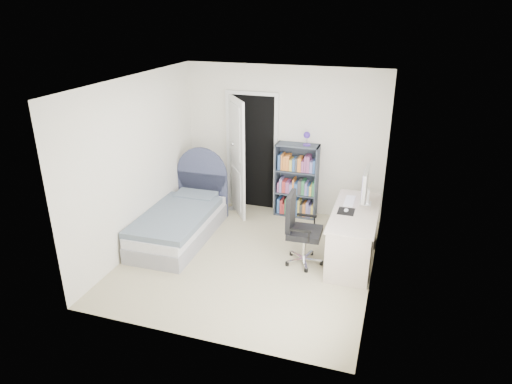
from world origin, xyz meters
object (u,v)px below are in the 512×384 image
(nightstand, at_px, (200,183))
(bookcase, at_px, (297,183))
(floor_lamp, at_px, (232,183))
(desk, at_px, (354,233))
(office_chair, at_px, (299,226))
(bed, at_px, (181,220))

(nightstand, distance_m, bookcase, 1.79)
(floor_lamp, bearing_deg, desk, -25.39)
(nightstand, xyz_separation_m, bookcase, (1.78, 0.05, 0.19))
(nightstand, bearing_deg, bookcase, 1.48)
(nightstand, distance_m, desk, 3.10)
(office_chair, bearing_deg, desk, 24.87)
(office_chair, bearing_deg, nightstand, 145.64)
(bed, relative_size, bookcase, 1.31)
(bed, bearing_deg, floor_lamp, 71.11)
(bookcase, bearing_deg, bed, -139.00)
(nightstand, bearing_deg, bed, -78.78)
(floor_lamp, height_order, office_chair, floor_lamp)
(bookcase, xyz_separation_m, office_chair, (0.39, -1.53, -0.02))
(floor_lamp, bearing_deg, nightstand, 172.08)
(floor_lamp, xyz_separation_m, bookcase, (1.12, 0.14, 0.07))
(floor_lamp, distance_m, desk, 2.46)
(nightstand, height_order, bookcase, bookcase)
(bed, xyz_separation_m, bookcase, (1.52, 1.33, 0.31))
(floor_lamp, distance_m, bookcase, 1.13)
(floor_lamp, xyz_separation_m, office_chair, (1.50, -1.39, 0.05))
(desk, bearing_deg, bookcase, 132.78)
(bookcase, bearing_deg, nightstand, -178.52)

